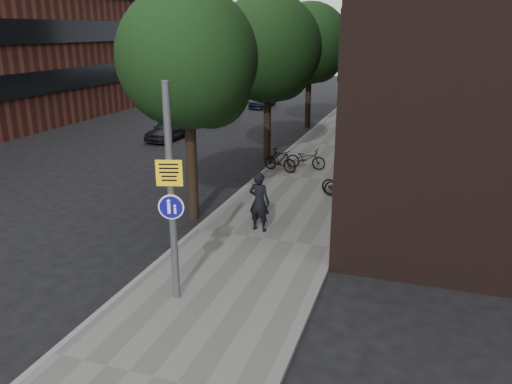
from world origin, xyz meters
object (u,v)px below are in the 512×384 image
at_px(signpost, 171,195).
at_px(parked_bike_facade_near, 345,185).
at_px(pedestrian, 259,202).
at_px(parked_car_near, 168,129).

relative_size(signpost, parked_bike_facade_near, 2.74).
distance_m(signpost, parked_bike_facade_near, 9.28).
bearing_deg(pedestrian, signpost, 91.95).
distance_m(signpost, pedestrian, 4.83).
height_order(signpost, pedestrian, signpost).
bearing_deg(parked_car_near, parked_bike_facade_near, -30.69).
bearing_deg(parked_bike_facade_near, signpost, 171.08).
relative_size(signpost, parked_car_near, 1.41).
xyz_separation_m(parked_bike_facade_near, parked_car_near, (-11.40, 7.57, 0.00)).
height_order(signpost, parked_car_near, signpost).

